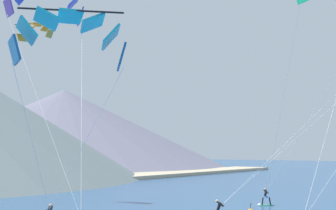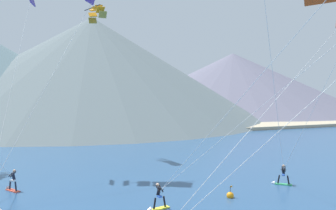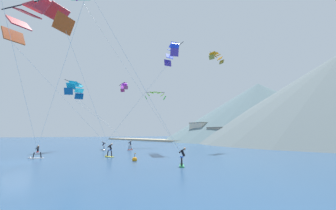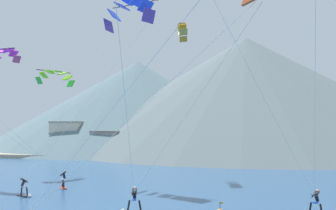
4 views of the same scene
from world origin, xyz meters
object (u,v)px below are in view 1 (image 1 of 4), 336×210
parafoil_kite_near_trail (70,34)px  parafoil_kite_far_left (46,0)px  parafoil_kite_distant_low_drift (34,29)px  kitesurfer_near_lead (264,200)px

parafoil_kite_near_trail → parafoil_kite_far_left: size_ratio=0.59×
parafoil_kite_distant_low_drift → kitesurfer_near_lead: bearing=-57.8°
parafoil_kite_distant_low_drift → parafoil_kite_far_left: bearing=-121.0°
parafoil_kite_far_left → parafoil_kite_distant_low_drift: parafoil_kite_far_left is taller
parafoil_kite_distant_low_drift → parafoil_kite_near_trail: bearing=-123.1°
kitesurfer_near_lead → parafoil_kite_far_left: bearing=144.1°
kitesurfer_near_lead → parafoil_kite_near_trail: parafoil_kite_near_trail is taller
parafoil_kite_far_left → parafoil_kite_distant_low_drift: size_ratio=4.26×
kitesurfer_near_lead → parafoil_kite_far_left: parafoil_kite_far_left is taller
parafoil_kite_far_left → kitesurfer_near_lead: bearing=-35.9°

